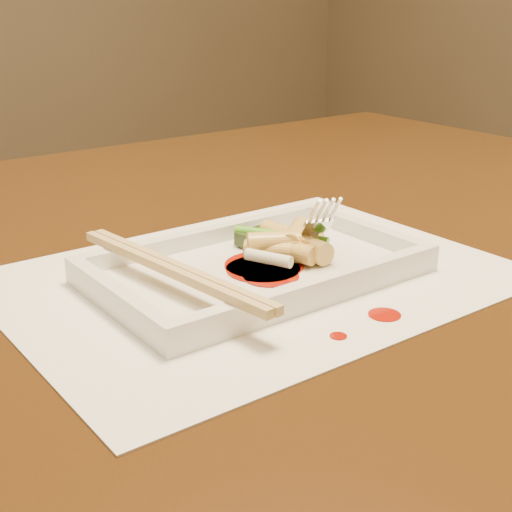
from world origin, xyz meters
TOP-DOWN VIEW (x-y plane):
  - table at (0.00, 0.00)m, footprint 1.40×0.90m
  - placemat at (0.01, -0.11)m, footprint 0.40×0.30m
  - sauce_splatter_a at (0.04, -0.22)m, footprint 0.02×0.02m
  - sauce_splatter_b at (-0.01, -0.23)m, footprint 0.01×0.01m
  - plate_base at (0.01, -0.11)m, footprint 0.26×0.16m
  - plate_rim_far at (0.01, -0.03)m, footprint 0.26×0.01m
  - plate_rim_near at (0.01, -0.18)m, footprint 0.26×0.01m
  - plate_rim_left at (-0.11, -0.11)m, footprint 0.01×0.14m
  - plate_rim_right at (0.14, -0.11)m, footprint 0.01×0.14m
  - veg_piece at (0.05, -0.07)m, footprint 0.04×0.03m
  - scallion_white at (0.02, -0.12)m, footprint 0.03×0.04m
  - scallion_green at (0.06, -0.09)m, footprint 0.05×0.08m
  - chopstick_a at (-0.07, -0.11)m, footprint 0.03×0.22m
  - chopstick_b at (-0.06, -0.11)m, footprint 0.03×0.22m
  - fork at (0.08, -0.09)m, footprint 0.09×0.10m
  - sauce_blob_0 at (0.02, -0.11)m, footprint 0.07×0.07m
  - sauce_blob_1 at (0.02, -0.11)m, footprint 0.06×0.06m
  - sauce_blob_2 at (0.01, -0.13)m, footprint 0.05×0.05m
  - rice_cake_0 at (0.07, -0.11)m, footprint 0.04×0.04m
  - rice_cake_1 at (0.04, -0.11)m, footprint 0.03×0.05m
  - rice_cake_2 at (0.03, -0.10)m, footprint 0.05×0.04m
  - rice_cake_3 at (0.06, -0.08)m, footprint 0.02×0.04m
  - rice_cake_4 at (0.06, -0.12)m, footprint 0.02×0.05m
  - rice_cake_5 at (0.06, -0.10)m, footprint 0.05×0.05m
  - rice_cake_6 at (0.06, -0.10)m, footprint 0.04×0.05m
  - rice_cake_7 at (0.03, -0.10)m, footprint 0.04×0.04m

SIDE VIEW (x-z plane):
  - table at x=0.00m, z-range 0.27..1.02m
  - placemat at x=0.01m, z-range 0.75..0.75m
  - sauce_splatter_a at x=0.04m, z-range 0.75..0.75m
  - sauce_splatter_b at x=-0.01m, z-range 0.75..0.75m
  - plate_base at x=0.01m, z-range 0.75..0.76m
  - sauce_blob_0 at x=0.02m, z-range 0.76..0.76m
  - sauce_blob_1 at x=0.02m, z-range 0.76..0.76m
  - sauce_blob_2 at x=0.01m, z-range 0.76..0.76m
  - plate_rim_far at x=0.01m, z-range 0.76..0.77m
  - plate_rim_near at x=0.01m, z-range 0.76..0.77m
  - plate_rim_left at x=-0.11m, z-range 0.76..0.77m
  - plate_rim_right at x=0.14m, z-range 0.76..0.77m
  - veg_piece at x=0.05m, z-range 0.76..0.77m
  - rice_cake_0 at x=0.07m, z-range 0.76..0.78m
  - rice_cake_1 at x=0.04m, z-range 0.76..0.78m
  - rice_cake_3 at x=0.06m, z-range 0.76..0.78m
  - rice_cake_4 at x=0.06m, z-range 0.76..0.78m
  - rice_cake_6 at x=0.06m, z-range 0.76..0.78m
  - rice_cake_7 at x=0.03m, z-range 0.76..0.78m
  - scallion_white at x=0.02m, z-range 0.77..0.78m
  - scallion_green at x=0.06m, z-range 0.77..0.78m
  - rice_cake_2 at x=0.03m, z-range 0.77..0.79m
  - rice_cake_5 at x=0.06m, z-range 0.77..0.78m
  - chopstick_a at x=-0.07m, z-range 0.77..0.78m
  - chopstick_b at x=-0.06m, z-range 0.77..0.78m
  - fork at x=0.08m, z-range 0.76..0.90m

